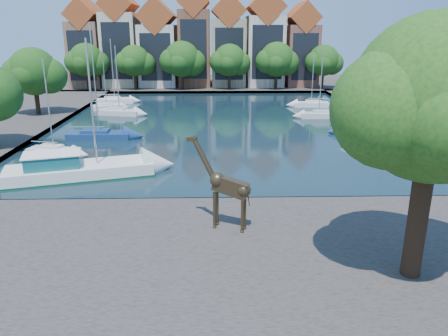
# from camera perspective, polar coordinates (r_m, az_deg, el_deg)

# --- Properties ---
(ground) EXTENTS (160.00, 160.00, 0.00)m
(ground) POSITION_cam_1_polar(r_m,az_deg,el_deg) (27.13, 0.33, -4.81)
(ground) COLOR #38332B
(ground) RESTS_ON ground
(water_basin) EXTENTS (38.00, 50.00, 0.08)m
(water_basin) POSITION_cam_1_polar(r_m,az_deg,el_deg) (50.13, -0.51, 5.82)
(water_basin) COLOR black
(water_basin) RESTS_ON ground
(near_quay) EXTENTS (50.00, 14.00, 0.50)m
(near_quay) POSITION_cam_1_polar(r_m,az_deg,el_deg) (20.72, 0.93, -11.62)
(near_quay) COLOR #453F3C
(near_quay) RESTS_ON ground
(far_quay) EXTENTS (60.00, 16.00, 0.50)m
(far_quay) POSITION_cam_1_polar(r_m,az_deg,el_deg) (81.68, -0.88, 10.62)
(far_quay) COLOR #453F3C
(far_quay) RESTS_ON ground
(right_quay) EXTENTS (14.00, 52.00, 0.50)m
(right_quay) POSITION_cam_1_polar(r_m,az_deg,el_deg) (56.33, 25.97, 5.58)
(right_quay) COLOR #453F3C
(right_quay) RESTS_ON ground
(plane_tree) EXTENTS (8.32, 6.40, 10.62)m
(plane_tree) POSITION_cam_1_polar(r_m,az_deg,el_deg) (18.30, 26.12, 7.35)
(plane_tree) COLOR #332114
(plane_tree) RESTS_ON near_quay
(townhouse_west_end) EXTENTS (5.44, 9.18, 14.93)m
(townhouse_west_end) POSITION_cam_1_polar(r_m,az_deg,el_deg) (84.08, -17.35, 14.92)
(townhouse_west_end) COLOR #825D47
(townhouse_west_end) RESTS_ON far_quay
(townhouse_west_mid) EXTENTS (5.94, 9.18, 16.79)m
(townhouse_west_mid) POSITION_cam_1_polar(r_m,az_deg,el_deg) (82.67, -13.25, 15.81)
(townhouse_west_mid) COLOR beige
(townhouse_west_mid) RESTS_ON far_quay
(townhouse_west_inner) EXTENTS (6.43, 9.18, 15.15)m
(townhouse_west_inner) POSITION_cam_1_polar(r_m,az_deg,el_deg) (81.67, -8.57, 15.43)
(townhouse_west_inner) COLOR beige
(townhouse_west_inner) RESTS_ON far_quay
(townhouse_center) EXTENTS (5.44, 9.18, 16.93)m
(townhouse_center) POSITION_cam_1_polar(r_m,az_deg,el_deg) (81.12, -3.85, 16.28)
(townhouse_center) COLOR brown
(townhouse_center) RESTS_ON far_quay
(townhouse_east_inner) EXTENTS (5.94, 9.18, 15.79)m
(townhouse_east_inner) POSITION_cam_1_polar(r_m,az_deg,el_deg) (81.12, 0.56, 15.87)
(townhouse_east_inner) COLOR tan
(townhouse_east_inner) RESTS_ON far_quay
(townhouse_east_mid) EXTENTS (6.43, 9.18, 16.65)m
(townhouse_east_mid) POSITION_cam_1_polar(r_m,az_deg,el_deg) (81.59, 5.32, 16.07)
(townhouse_east_mid) COLOR beige
(townhouse_east_mid) RESTS_ON far_quay
(townhouse_east_end) EXTENTS (5.44, 9.18, 14.43)m
(townhouse_east_end) POSITION_cam_1_polar(r_m,az_deg,el_deg) (82.62, 9.94, 15.22)
(townhouse_east_end) COLOR brown
(townhouse_east_end) RESTS_ON far_quay
(far_tree_far_west) EXTENTS (7.28, 5.60, 7.68)m
(far_tree_far_west) POSITION_cam_1_polar(r_m,az_deg,el_deg) (78.61, -17.48, 13.16)
(far_tree_far_west) COLOR #332114
(far_tree_far_west) RESTS_ON far_quay
(far_tree_west) EXTENTS (6.76, 5.20, 7.36)m
(far_tree_west) POSITION_cam_1_polar(r_m,az_deg,el_deg) (76.85, -11.58, 13.44)
(far_tree_west) COLOR #332114
(far_tree_west) RESTS_ON far_quay
(far_tree_mid_west) EXTENTS (7.80, 6.00, 8.00)m
(far_tree_mid_west) POSITION_cam_1_polar(r_m,az_deg,el_deg) (75.88, -5.44, 13.82)
(far_tree_mid_west) COLOR #332114
(far_tree_mid_west) RESTS_ON far_quay
(far_tree_mid_east) EXTENTS (7.02, 5.40, 7.52)m
(far_tree_mid_east) POSITION_cam_1_polar(r_m,az_deg,el_deg) (75.77, 0.78, 13.77)
(far_tree_mid_east) COLOR #332114
(far_tree_mid_east) RESTS_ON far_quay
(far_tree_east) EXTENTS (7.54, 5.80, 7.84)m
(far_tree_east) POSITION_cam_1_polar(r_m,az_deg,el_deg) (76.49, 6.96, 13.76)
(far_tree_east) COLOR #332114
(far_tree_east) RESTS_ON far_quay
(far_tree_far_east) EXTENTS (6.76, 5.20, 7.36)m
(far_tree_far_east) POSITION_cam_1_polar(r_m,az_deg,el_deg) (78.04, 12.93, 13.41)
(far_tree_far_east) COLOR #332114
(far_tree_far_east) RESTS_ON far_quay
(side_tree_left_far) EXTENTS (7.28, 5.60, 7.88)m
(side_tree_left_far) POSITION_cam_1_polar(r_m,az_deg,el_deg) (57.31, -23.53, 11.30)
(side_tree_left_far) COLOR #332114
(side_tree_left_far) RESTS_ON left_quay
(giraffe_statue) EXTENTS (3.22, 1.54, 4.76)m
(giraffe_statue) POSITION_cam_1_polar(r_m,az_deg,el_deg) (22.07, 0.21, -2.31)
(giraffe_statue) COLOR #3A2E1D
(giraffe_statue) RESTS_ON near_quay
(motorsailer) EXTENTS (10.74, 5.76, 9.74)m
(motorsailer) POSITION_cam_1_polar(r_m,az_deg,el_deg) (33.34, -18.89, 0.06)
(motorsailer) COLOR silver
(motorsailer) RESTS_ON water_basin
(sailboat_left_a) EXTENTS (4.68, 2.54, 8.07)m
(sailboat_left_a) POSITION_cam_1_polar(r_m,az_deg,el_deg) (39.82, -21.34, 2.21)
(sailboat_left_a) COLOR silver
(sailboat_left_a) RESTS_ON water_basin
(sailboat_left_b) EXTENTS (6.09, 2.16, 10.91)m
(sailboat_left_b) POSITION_cam_1_polar(r_m,az_deg,el_deg) (44.68, -15.98, 4.35)
(sailboat_left_b) COLOR navy
(sailboat_left_b) RESTS_ON water_basin
(sailboat_left_c) EXTENTS (5.37, 2.85, 8.42)m
(sailboat_left_c) POSITION_cam_1_polar(r_m,az_deg,el_deg) (56.53, -13.48, 7.25)
(sailboat_left_c) COLOR silver
(sailboat_left_c) RESTS_ON water_basin
(sailboat_left_d) EXTENTS (4.36, 2.61, 8.87)m
(sailboat_left_d) POSITION_cam_1_polar(r_m,az_deg,el_deg) (60.82, -15.07, 7.87)
(sailboat_left_d) COLOR white
(sailboat_left_d) RESTS_ON water_basin
(sailboat_left_e) EXTENTS (5.39, 2.82, 8.99)m
(sailboat_left_e) POSITION_cam_1_polar(r_m,az_deg,el_deg) (65.69, -14.07, 8.67)
(sailboat_left_e) COLOR white
(sailboat_left_e) RESTS_ON water_basin
(sailboat_right_a) EXTENTS (6.04, 2.65, 9.94)m
(sailboat_right_a) POSITION_cam_1_polar(r_m,az_deg,el_deg) (42.74, 20.32, 3.48)
(sailboat_right_a) COLOR white
(sailboat_right_a) RESTS_ON water_basin
(sailboat_right_b) EXTENTS (5.84, 2.26, 9.00)m
(sailboat_right_b) POSITION_cam_1_polar(r_m,az_deg,el_deg) (47.45, 18.10, 4.91)
(sailboat_right_b) COLOR navy
(sailboat_right_b) RESTS_ON water_basin
(sailboat_right_c) EXTENTS (4.53, 1.66, 8.43)m
(sailboat_right_c) POSITION_cam_1_polar(r_m,az_deg,el_deg) (54.35, 12.29, 6.95)
(sailboat_right_c) COLOR silver
(sailboat_right_c) RESTS_ON water_basin
(sailboat_right_d) EXTENTS (4.87, 1.87, 6.68)m
(sailboat_right_d) POSITION_cam_1_polar(r_m,az_deg,el_deg) (62.22, 11.32, 8.30)
(sailboat_right_d) COLOR white
(sailboat_right_d) RESTS_ON water_basin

